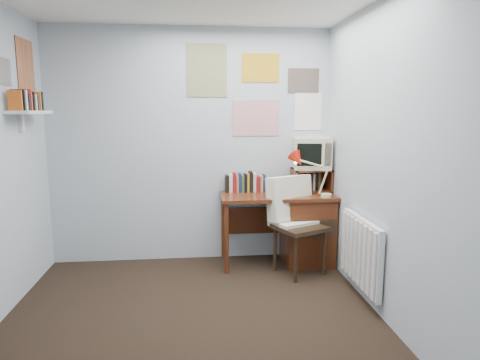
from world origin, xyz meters
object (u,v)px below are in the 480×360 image
at_px(desk_chair, 300,228).
at_px(wall_shelf, 30,112).
at_px(desk, 302,226).
at_px(desk_lamp, 327,177).
at_px(crt_tv, 312,152).
at_px(radiator, 361,252).
at_px(tv_riser, 311,180).

bearing_deg(desk_chair, wall_shelf, 156.99).
distance_m(desk, desk_lamp, 0.62).
xyz_separation_m(desk, desk_chair, (-0.10, -0.30, 0.07)).
relative_size(crt_tv, radiator, 0.48).
bearing_deg(radiator, desk, 107.24).
distance_m(desk_chair, radiator, 0.74).
distance_m(desk_lamp, tv_riser, 0.31).
height_order(tv_riser, wall_shelf, wall_shelf).
xyz_separation_m(desk, tv_riser, (0.12, 0.11, 0.48)).
bearing_deg(wall_shelf, desk_lamp, 4.06).
relative_size(desk_chair, crt_tv, 2.45).
bearing_deg(desk_lamp, radiator, -90.60).
height_order(desk_lamp, wall_shelf, wall_shelf).
xyz_separation_m(desk_chair, tv_riser, (0.22, 0.42, 0.41)).
bearing_deg(crt_tv, tv_riser, -95.94).
height_order(desk_chair, desk_lamp, desk_lamp).
xyz_separation_m(tv_riser, radiator, (0.17, -1.04, -0.47)).
bearing_deg(crt_tv, desk_lamp, -67.52).
bearing_deg(wall_shelf, tv_riser, 10.32).
bearing_deg(radiator, crt_tv, 98.84).
distance_m(desk, tv_riser, 0.51).
distance_m(desk, radiator, 0.97).
relative_size(desk_chair, wall_shelf, 1.53).
height_order(desk, desk_chair, desk_chair).
height_order(desk, tv_riser, tv_riser).
bearing_deg(desk_chair, desk_lamp, -2.62).
relative_size(desk, desk_lamp, 2.92).
xyz_separation_m(desk_lamp, radiator, (0.09, -0.75, -0.55)).
bearing_deg(radiator, tv_riser, 99.28).
distance_m(tv_riser, wall_shelf, 2.83).
xyz_separation_m(crt_tv, radiator, (0.16, -1.06, -0.77)).
bearing_deg(radiator, desk_chair, 121.84).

